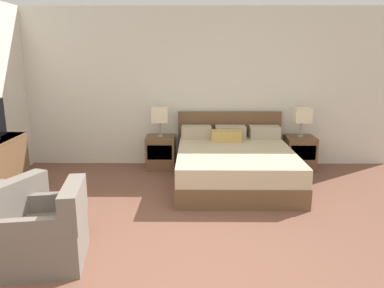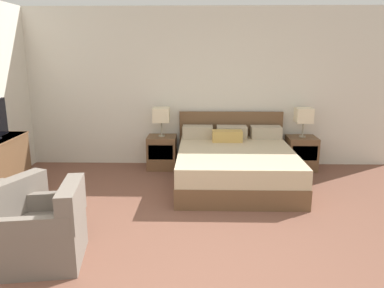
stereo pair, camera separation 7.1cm
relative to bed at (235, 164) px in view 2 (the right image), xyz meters
The scene contains 9 objects.
ground_plane 2.67m from the bed, 104.17° to the right, with size 10.74×10.74×0.00m, color brown.
wall_back 1.62m from the bed, 121.96° to the left, with size 6.93×0.06×2.69m, color silver.
bed is the anchor object (origin of this frame).
nightstand_left 1.39m from the bed, 148.61° to the left, with size 0.48×0.45×0.56m.
nightstand_right 1.39m from the bed, 31.35° to the left, with size 0.48×0.45×0.56m.
table_lamp_left 1.53m from the bed, 148.56° to the left, with size 0.27×0.27×0.49m.
table_lamp_right 1.53m from the bed, 31.40° to the left, with size 0.27×0.27×0.49m.
armchair_by_window 3.22m from the bed, 141.76° to the right, with size 0.89×0.89×0.76m.
armchair_companion 2.99m from the bed, 130.63° to the right, with size 0.79×0.78×0.76m.
Camera 2 is at (0.12, -2.88, 1.93)m, focal length 35.00 mm.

